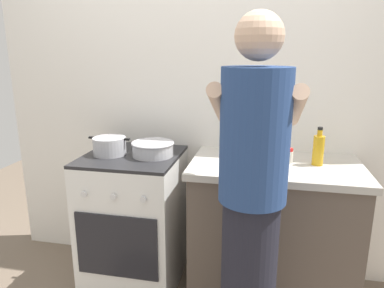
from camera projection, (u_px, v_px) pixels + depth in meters
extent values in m
cube|color=silver|center=(225.00, 96.00, 2.40)|extent=(3.20, 0.10, 2.50)
cube|color=brown|center=(271.00, 235.00, 2.21)|extent=(0.96, 0.56, 0.86)
cube|color=#B7B2A8|center=(276.00, 167.00, 2.10)|extent=(1.00, 0.60, 0.04)
cube|color=white|center=(135.00, 220.00, 2.39)|extent=(0.60, 0.60, 0.88)
cube|color=#232326|center=(132.00, 156.00, 2.27)|extent=(0.60, 0.60, 0.02)
cube|color=black|center=(116.00, 247.00, 2.10)|extent=(0.51, 0.01, 0.40)
cylinder|color=silver|center=(84.00, 194.00, 2.05)|extent=(0.04, 0.01, 0.04)
cylinder|color=silver|center=(113.00, 197.00, 2.01)|extent=(0.04, 0.01, 0.04)
cylinder|color=silver|center=(143.00, 199.00, 1.98)|extent=(0.04, 0.01, 0.04)
cylinder|color=#B2B2B7|center=(110.00, 146.00, 2.27)|extent=(0.21, 0.21, 0.11)
cube|color=black|center=(92.00, 137.00, 2.28)|extent=(0.04, 0.02, 0.01)
cube|color=black|center=(127.00, 139.00, 2.23)|extent=(0.04, 0.02, 0.01)
cylinder|color=#B7B7BC|center=(153.00, 149.00, 2.24)|extent=(0.26, 0.26, 0.09)
torus|color=#B7B7BC|center=(153.00, 143.00, 2.23)|extent=(0.27, 0.27, 0.01)
cylinder|color=silver|center=(237.00, 144.00, 2.27)|extent=(0.10, 0.10, 0.14)
cylinder|color=#9E7547|center=(239.00, 131.00, 2.24)|extent=(0.01, 0.07, 0.28)
sphere|color=#9E7547|center=(240.00, 107.00, 2.20)|extent=(0.03, 0.03, 0.03)
cylinder|color=silver|center=(238.00, 131.00, 2.25)|extent=(0.04, 0.04, 0.28)
sphere|color=silver|center=(239.00, 107.00, 2.21)|extent=(0.03, 0.03, 0.03)
cylinder|color=black|center=(237.00, 133.00, 2.26)|extent=(0.04, 0.03, 0.23)
sphere|color=black|center=(237.00, 113.00, 2.22)|extent=(0.03, 0.03, 0.03)
cylinder|color=silver|center=(289.00, 157.00, 2.10)|extent=(0.04, 0.04, 0.07)
cylinder|color=red|center=(290.00, 150.00, 2.08)|extent=(0.04, 0.04, 0.02)
cylinder|color=gold|center=(318.00, 151.00, 2.05)|extent=(0.06, 0.06, 0.17)
cylinder|color=gold|center=(320.00, 133.00, 2.02)|extent=(0.03, 0.03, 0.04)
cylinder|color=black|center=(320.00, 128.00, 2.01)|extent=(0.03, 0.03, 0.02)
cylinder|color=black|center=(248.00, 287.00, 1.70)|extent=(0.26, 0.26, 0.90)
cylinder|color=navy|center=(255.00, 136.00, 1.51)|extent=(0.30, 0.30, 0.58)
sphere|color=#D3AA8C|center=(259.00, 36.00, 1.41)|extent=(0.20, 0.20, 0.20)
cylinder|color=#D3AA8C|center=(220.00, 105.00, 1.65)|extent=(0.07, 0.41, 0.24)
cylinder|color=#D3AA8C|center=(296.00, 107.00, 1.58)|extent=(0.07, 0.41, 0.24)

